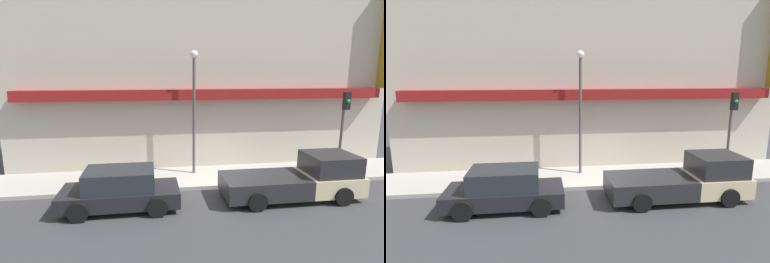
% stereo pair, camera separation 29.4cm
% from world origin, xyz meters
% --- Properties ---
extents(ground_plane, '(80.00, 80.00, 0.00)m').
position_xyz_m(ground_plane, '(0.00, 0.00, 0.00)').
color(ground_plane, '#38383A').
extents(sidewalk, '(36.00, 2.84, 0.17)m').
position_xyz_m(sidewalk, '(0.00, 1.42, 0.08)').
color(sidewalk, '#ADA89E').
rests_on(sidewalk, ground).
extents(building, '(19.80, 3.80, 10.27)m').
position_xyz_m(building, '(0.01, 4.33, 5.13)').
color(building, '#BCB29E').
rests_on(building, ground).
extents(pickup_truck, '(5.50, 2.15, 1.78)m').
position_xyz_m(pickup_truck, '(2.99, -1.31, 0.78)').
color(pickup_truck, beige).
rests_on(pickup_truck, ground).
extents(parked_car, '(4.31, 1.99, 1.53)m').
position_xyz_m(parked_car, '(-4.07, -1.31, 0.74)').
color(parked_car, black).
rests_on(parked_car, ground).
extents(fire_hydrant, '(0.22, 0.22, 0.75)m').
position_xyz_m(fire_hydrant, '(-3.36, 0.42, 0.54)').
color(fire_hydrant, red).
rests_on(fire_hydrant, sidewalk).
extents(street_lamp, '(0.36, 0.36, 5.81)m').
position_xyz_m(street_lamp, '(-0.84, 1.84, 3.78)').
color(street_lamp, '#4C4C4C').
rests_on(street_lamp, sidewalk).
extents(traffic_light, '(0.28, 0.42, 3.97)m').
position_xyz_m(traffic_light, '(5.90, 0.41, 2.88)').
color(traffic_light, '#4C4C4C').
rests_on(traffic_light, sidewalk).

